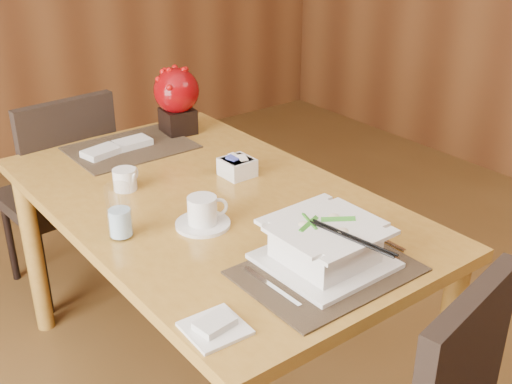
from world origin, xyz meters
TOP-DOWN VIEW (x-y plane):
  - dining_table at (0.00, 0.60)m, footprint 0.90×1.50m
  - placemat_near at (0.00, 0.05)m, footprint 0.45×0.33m
  - placemat_far at (0.00, 1.15)m, footprint 0.45×0.33m
  - soup_setting at (0.02, 0.08)m, footprint 0.31×0.31m
  - coffee_cup at (-0.12, 0.46)m, footprint 0.16×0.16m
  - water_glass at (-0.34, 0.55)m, footprint 0.08×0.08m
  - creamer_jug at (-0.19, 0.83)m, footprint 0.13×0.13m
  - sugar_caddy at (0.18, 0.69)m, footprint 0.11×0.11m
  - berry_decor at (0.24, 1.18)m, footprint 0.18×0.18m
  - napkins_far at (-0.05, 1.15)m, footprint 0.28×0.12m
  - bread_plate at (-0.37, 0.03)m, footprint 0.14×0.14m
  - far_chair at (-0.17, 1.48)m, footprint 0.45×0.46m

SIDE VIEW (x-z plane):
  - far_chair at x=-0.17m, z-range 0.06..0.98m
  - dining_table at x=0.00m, z-range 0.28..1.03m
  - placemat_near at x=0.00m, z-range 0.75..0.76m
  - placemat_far at x=0.00m, z-range 0.75..0.76m
  - bread_plate at x=-0.37m, z-range 0.75..0.76m
  - napkins_far at x=-0.05m, z-range 0.76..0.78m
  - sugar_caddy at x=0.18m, z-range 0.75..0.81m
  - creamer_jug at x=-0.19m, z-range 0.75..0.82m
  - coffee_cup at x=-0.12m, z-range 0.74..0.84m
  - soup_setting at x=0.02m, z-range 0.75..0.87m
  - water_glass at x=-0.34m, z-range 0.75..0.91m
  - berry_decor at x=0.24m, z-range 0.77..1.04m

